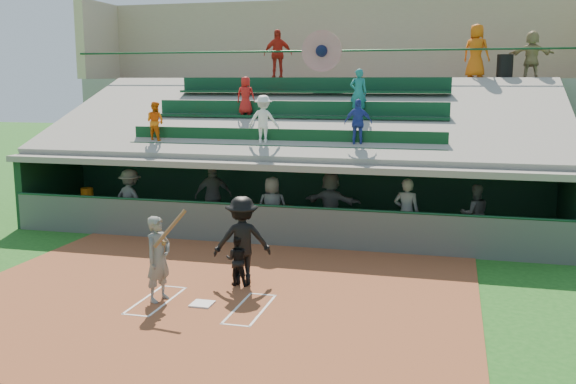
% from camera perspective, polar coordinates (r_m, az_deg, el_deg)
% --- Properties ---
extents(ground, '(100.00, 100.00, 0.00)m').
position_cam_1_polar(ground, '(13.38, -7.64, -9.96)').
color(ground, '#1A5317').
rests_on(ground, ground).
extents(dirt_slab, '(11.00, 9.00, 0.02)m').
position_cam_1_polar(dirt_slab, '(13.81, -6.85, -9.26)').
color(dirt_slab, brown).
rests_on(dirt_slab, ground).
extents(home_plate, '(0.43, 0.43, 0.03)m').
position_cam_1_polar(home_plate, '(13.36, -7.64, -9.82)').
color(home_plate, silver).
rests_on(home_plate, dirt_slab).
extents(batters_box_chalk, '(2.65, 1.85, 0.01)m').
position_cam_1_polar(batters_box_chalk, '(13.37, -7.64, -9.87)').
color(batters_box_chalk, white).
rests_on(batters_box_chalk, dirt_slab).
extents(dugout_floor, '(16.00, 3.50, 0.04)m').
position_cam_1_polar(dugout_floor, '(19.53, -0.19, -3.46)').
color(dugout_floor, gray).
rests_on(dugout_floor, ground).
extents(concourse_slab, '(20.00, 3.00, 4.60)m').
position_cam_1_polar(concourse_slab, '(25.69, 3.63, 4.88)').
color(concourse_slab, gray).
rests_on(concourse_slab, ground).
extents(grandstand, '(20.40, 10.40, 7.80)m').
position_cam_1_polar(grandstand, '(22.78, 2.19, 4.16)').
color(grandstand, '#525752').
rests_on(grandstand, ground).
extents(batter_at_plate, '(0.92, 0.79, 1.95)m').
position_cam_1_polar(batter_at_plate, '(13.49, -11.44, -5.80)').
color(batter_at_plate, '#5C5F59').
rests_on(batter_at_plate, dirt_slab).
extents(catcher, '(0.56, 0.44, 1.14)m').
position_cam_1_polar(catcher, '(14.35, -4.49, -6.05)').
color(catcher, black).
rests_on(catcher, dirt_slab).
extents(home_umpire, '(1.46, 1.16, 1.98)m').
position_cam_1_polar(home_umpire, '(14.36, -4.09, -4.30)').
color(home_umpire, black).
rests_on(home_umpire, dirt_slab).
extents(dugout_bench, '(14.71, 5.69, 0.46)m').
position_cam_1_polar(dugout_bench, '(20.54, 1.19, -2.08)').
color(dugout_bench, '#915E35').
rests_on(dugout_bench, dugout_floor).
extents(white_table, '(0.94, 0.84, 0.68)m').
position_cam_1_polar(white_table, '(21.73, -17.51, -1.58)').
color(white_table, silver).
rests_on(white_table, dugout_floor).
extents(water_cooler, '(0.39, 0.39, 0.39)m').
position_cam_1_polar(water_cooler, '(21.67, -17.43, -0.16)').
color(water_cooler, orange).
rests_on(water_cooler, white_table).
extents(dugout_player_a, '(1.32, 0.98, 1.83)m').
position_cam_1_polar(dugout_player_a, '(20.16, -13.83, -0.61)').
color(dugout_player_a, '#535550').
rests_on(dugout_player_a, dugout_floor).
extents(dugout_player_b, '(1.23, 0.94, 1.94)m').
position_cam_1_polar(dugout_player_b, '(19.94, -6.65, -0.34)').
color(dugout_player_b, '#585B56').
rests_on(dugout_player_b, dugout_floor).
extents(dugout_player_c, '(0.95, 0.70, 1.79)m').
position_cam_1_polar(dugout_player_c, '(18.34, -1.40, -1.41)').
color(dugout_player_c, '#52544F').
rests_on(dugout_player_c, dugout_floor).
extents(dugout_player_d, '(1.80, 0.86, 1.87)m').
position_cam_1_polar(dugout_player_d, '(18.79, 3.83, -1.04)').
color(dugout_player_d, '#5F625D').
rests_on(dugout_player_d, dugout_floor).
extents(dugout_player_e, '(0.73, 0.51, 1.90)m').
position_cam_1_polar(dugout_player_e, '(17.65, 10.48, -1.84)').
color(dugout_player_e, '#5D605B').
rests_on(dugout_player_e, dugout_floor).
extents(dugout_player_f, '(0.92, 0.78, 1.66)m').
position_cam_1_polar(dugout_player_f, '(18.56, 16.26, -1.88)').
color(dugout_player_f, '#555853').
rests_on(dugout_player_f, dugout_floor).
extents(trash_bin, '(0.55, 0.55, 0.82)m').
position_cam_1_polar(trash_bin, '(23.94, 18.71, 10.52)').
color(trash_bin, black).
rests_on(trash_bin, concourse_slab).
extents(concourse_staff_a, '(1.19, 0.80, 1.87)m').
position_cam_1_polar(concourse_staff_a, '(25.28, -0.90, 12.16)').
color(concourse_staff_a, red).
rests_on(concourse_staff_a, concourse_slab).
extents(concourse_staff_b, '(1.07, 0.89, 1.89)m').
position_cam_1_polar(concourse_staff_b, '(24.02, 16.39, 11.91)').
color(concourse_staff_b, '#CE580C').
rests_on(concourse_staff_b, concourse_slab).
extents(concourse_staff_c, '(1.53, 0.50, 1.64)m').
position_cam_1_polar(concourse_staff_c, '(24.55, 20.84, 11.34)').
color(concourse_staff_c, tan).
rests_on(concourse_staff_c, concourse_slab).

